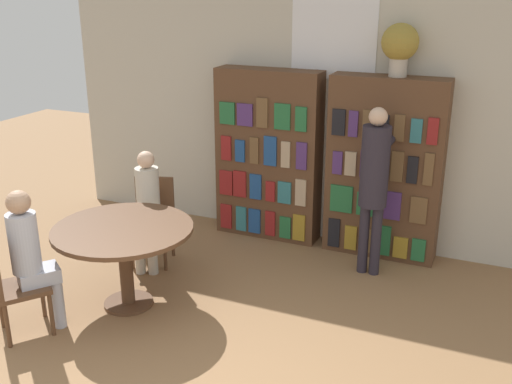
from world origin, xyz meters
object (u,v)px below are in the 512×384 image
(chair_near_camera, at_px, (11,282))
(chair_left_side, at_px, (153,216))
(bookshelf_right, at_px, (384,169))
(seated_reader_left, at_px, (147,205))
(seated_reader_right, at_px, (31,253))
(bookshelf_left, at_px, (268,155))
(librarian_standing, at_px, (374,177))
(reading_table, at_px, (124,240))
(flower_vase, at_px, (400,45))

(chair_near_camera, xyz_separation_m, chair_left_side, (0.27, 1.67, 0.00))
(bookshelf_right, distance_m, seated_reader_left, 2.43)
(seated_reader_left, relative_size, seated_reader_right, 0.98)
(bookshelf_right, xyz_separation_m, seated_reader_left, (-2.06, -1.26, -0.27))
(bookshelf_left, height_order, librarian_standing, bookshelf_left)
(bookshelf_left, relative_size, seated_reader_right, 1.53)
(bookshelf_left, xyz_separation_m, seated_reader_right, (-1.00, -2.61, -0.25))
(bookshelf_right, height_order, chair_left_side, bookshelf_right)
(bookshelf_left, relative_size, seated_reader_left, 1.56)
(chair_left_side, relative_size, librarian_standing, 0.52)
(reading_table, distance_m, seated_reader_right, 0.77)
(bookshelf_right, bearing_deg, chair_near_camera, -130.96)
(bookshelf_right, bearing_deg, seated_reader_right, -131.21)
(bookshelf_right, relative_size, reading_table, 1.55)
(seated_reader_left, bearing_deg, chair_left_side, -90.00)
(chair_near_camera, distance_m, librarian_standing, 3.34)
(bookshelf_right, relative_size, librarian_standing, 1.13)
(flower_vase, distance_m, seated_reader_left, 2.90)
(flower_vase, bearing_deg, chair_near_camera, -131.62)
(librarian_standing, bearing_deg, flower_vase, 84.13)
(bookshelf_left, bearing_deg, seated_reader_left, -121.52)
(reading_table, xyz_separation_m, chair_left_side, (-0.29, 0.90, -0.15))
(flower_vase, height_order, reading_table, flower_vase)
(reading_table, distance_m, chair_left_side, 0.96)
(seated_reader_left, bearing_deg, flower_vase, -166.86)
(bookshelf_left, bearing_deg, bookshelf_right, 0.00)
(bookshelf_left, height_order, chair_near_camera, bookshelf_left)
(seated_reader_right, relative_size, librarian_standing, 0.74)
(bookshelf_left, xyz_separation_m, chair_left_side, (-0.83, -1.09, -0.46))
(flower_vase, xyz_separation_m, chair_near_camera, (-2.45, -2.76, -1.71))
(bookshelf_right, height_order, reading_table, bookshelf_right)
(reading_table, bearing_deg, seated_reader_right, -126.29)
(chair_near_camera, bearing_deg, bookshelf_right, 85.33)
(seated_reader_right, distance_m, librarian_standing, 3.13)
(seated_reader_left, xyz_separation_m, librarian_standing, (2.07, 0.76, 0.34))
(bookshelf_right, distance_m, librarian_standing, 0.51)
(flower_vase, relative_size, seated_reader_left, 0.42)
(bookshelf_right, relative_size, seated_reader_left, 1.56)
(bookshelf_left, height_order, seated_reader_right, bookshelf_left)
(bookshelf_left, relative_size, flower_vase, 3.73)
(bookshelf_left, xyz_separation_m, librarian_standing, (1.30, -0.50, 0.07))
(reading_table, relative_size, chair_left_side, 1.40)
(bookshelf_left, relative_size, chair_left_side, 2.16)
(flower_vase, height_order, seated_reader_left, flower_vase)
(chair_near_camera, xyz_separation_m, seated_reader_left, (0.33, 1.49, 0.19))
(bookshelf_right, xyz_separation_m, seated_reader_right, (-2.28, -2.61, -0.25))
(bookshelf_left, distance_m, chair_left_side, 1.44)
(seated_reader_right, bearing_deg, flower_vase, 84.39)
(bookshelf_right, bearing_deg, bookshelf_left, -180.00)
(bookshelf_right, xyz_separation_m, reading_table, (-1.83, -1.99, -0.31))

